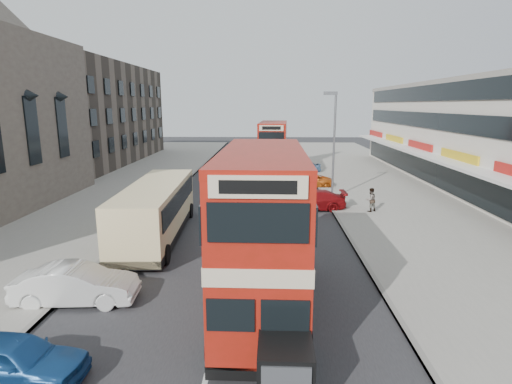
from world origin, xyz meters
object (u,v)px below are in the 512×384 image
(car_right_c, at_px, (302,167))
(coach, at_px, (156,209))
(car_left_front, at_px, (76,285))
(street_lamp, at_px, (333,137))
(bus_main, at_px, (263,231))
(car_left_near, at_px, (14,360))
(car_right_b, at_px, (309,181))
(car_right_a, at_px, (312,200))
(cyclist, at_px, (303,183))
(bus_second, at_px, (273,149))
(pedestrian_near, at_px, (371,200))

(car_right_c, bearing_deg, coach, -28.52)
(car_left_front, distance_m, car_right_c, 31.64)
(car_left_front, relative_size, car_right_c, 1.12)
(street_lamp, bearing_deg, bus_main, -106.29)
(car_left_near, relative_size, car_right_c, 0.97)
(bus_main, relative_size, car_right_b, 2.54)
(car_right_a, relative_size, cyclist, 2.44)
(cyclist, bearing_deg, car_right_b, 67.97)
(bus_second, relative_size, car_left_front, 2.22)
(bus_second, bearing_deg, coach, 74.88)
(car_left_front, distance_m, car_right_b, 24.45)
(car_left_front, height_order, car_right_b, car_left_front)
(coach, relative_size, car_right_c, 2.69)
(bus_main, relative_size, pedestrian_near, 6.21)
(bus_second, distance_m, cyclist, 7.87)
(car_left_front, xyz_separation_m, car_right_a, (10.12, 14.03, -0.05))
(street_lamp, bearing_deg, pedestrian_near, -63.01)
(cyclist, bearing_deg, pedestrian_near, -55.89)
(coach, height_order, car_right_a, coach)
(cyclist, bearing_deg, car_right_c, 92.69)
(car_left_front, relative_size, car_right_a, 0.94)
(bus_second, height_order, car_right_b, bus_second)
(bus_second, relative_size, car_left_near, 2.55)
(coach, height_order, cyclist, coach)
(car_right_a, relative_size, pedestrian_near, 2.88)
(street_lamp, distance_m, car_right_a, 5.42)
(bus_main, height_order, car_right_c, bus_main)
(car_right_b, height_order, pedestrian_near, pedestrian_near)
(car_right_b, bearing_deg, street_lamp, 14.66)
(car_left_front, xyz_separation_m, car_right_b, (10.73, 21.97, -0.17))
(pedestrian_near, bearing_deg, bus_second, -94.19)
(coach, height_order, pedestrian_near, coach)
(coach, distance_m, car_right_b, 17.35)
(car_right_b, xyz_separation_m, cyclist, (-0.69, -1.25, 0.08))
(cyclist, bearing_deg, bus_main, -91.58)
(coach, xyz_separation_m, car_left_front, (-0.93, -7.70, -0.91))
(bus_main, xyz_separation_m, pedestrian_near, (7.08, 13.30, -1.95))
(pedestrian_near, bearing_deg, car_right_b, -97.62)
(car_right_c, xyz_separation_m, pedestrian_near, (3.21, -16.69, 0.29))
(car_right_b, height_order, cyclist, cyclist)
(car_left_front, distance_m, car_right_a, 17.30)
(bus_main, relative_size, car_right_c, 2.57)
(car_right_a, bearing_deg, car_right_c, 176.72)
(car_right_a, bearing_deg, coach, -56.52)
(car_right_b, bearing_deg, bus_second, -150.73)
(street_lamp, distance_m, coach, 14.78)
(car_right_c, bearing_deg, bus_main, -11.95)
(bus_second, relative_size, pedestrian_near, 6.00)
(car_left_near, height_order, car_right_b, car_left_near)
(car_left_front, bearing_deg, car_right_c, -23.47)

